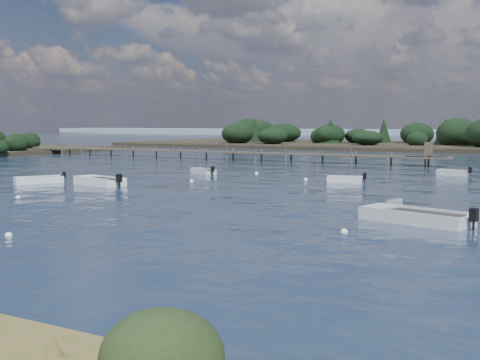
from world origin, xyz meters
The scene contains 15 objects.
ground centered at (0.00, 60.00, 0.00)m, with size 400.00×400.00×0.00m, color #152133.
dinghy_mid_white_a centered at (11.74, 8.14, 0.17)m, with size 5.73×3.33×1.32m.
tender_far_grey centered at (-12.59, 27.13, 0.14)m, with size 3.21×2.24×1.03m.
dinghy_mid_grey centered at (-13.97, 14.30, 0.17)m, with size 5.20×2.88×1.29m.
tender_far_white centered at (2.12, 25.52, 0.15)m, with size 3.16×1.50×1.06m.
tender_far_grey_b centered at (8.56, 36.97, 0.15)m, with size 3.14×1.57×1.05m.
dinghy_extra_a centered at (-19.43, 13.17, 0.14)m, with size 3.21×3.94×1.05m.
buoy_a centered at (-2.62, -3.82, 0.00)m, with size 0.32×0.32×0.32m, color white.
buoy_b centered at (9.62, 3.97, 0.00)m, with size 0.32×0.32×0.32m, color white.
buoy_c centered at (-13.04, 5.63, 0.00)m, with size 0.32×0.32×0.32m, color white.
buoy_e centered at (-1.67, 26.33, 0.00)m, with size 0.32×0.32×0.32m, color white.
buoy_extra_a centered at (-8.36, 30.07, 0.00)m, with size 0.32×0.32×0.32m, color white.
buoy_extra_b centered at (-9.38, 20.32, 0.00)m, with size 0.32×0.32×0.32m, color white.
jetty centered at (-21.74, 47.99, 0.98)m, with size 64.50×3.20×3.40m.
distant_haze centered at (-90.00, 230.00, 0.00)m, with size 280.00×20.00×2.40m, color #81929F.
Camera 1 is at (18.34, -21.10, 4.76)m, focal length 45.00 mm.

